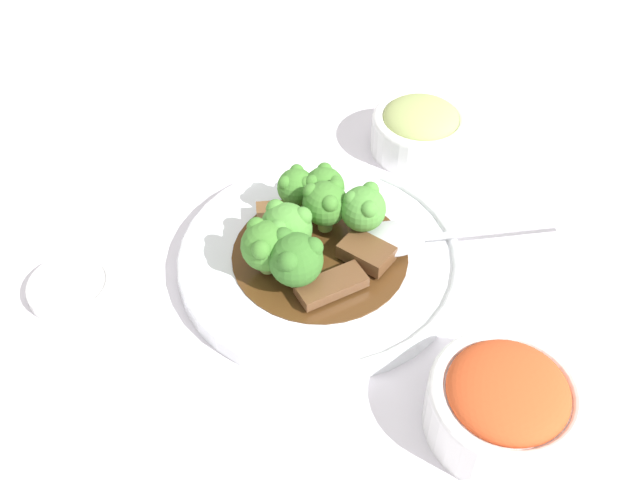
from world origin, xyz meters
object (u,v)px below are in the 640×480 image
Objects in this scene: broccoli_floret_0 at (266,245)px; broccoli_floret_1 at (325,203)px; beef_strip_0 at (366,252)px; side_bowl_appetizer at (420,128)px; beef_strip_1 at (331,285)px; serving_spoon at (408,237)px; beef_strip_2 at (274,225)px; main_plate at (320,258)px; broccoli_floret_4 at (363,208)px; side_bowl_kimchi at (504,403)px; sauce_dish at (70,286)px; broccoli_floret_6 at (296,259)px; broccoli_floret_2 at (324,187)px; broccoli_floret_5 at (296,187)px; broccoli_floret_3 at (286,228)px.

broccoli_floret_0 is 0.99× the size of broccoli_floret_1.
beef_strip_0 is 0.06m from broccoli_floret_1.
side_bowl_appetizer reaches higher than beef_strip_0.
beef_strip_1 is at bearing 146.64° from broccoli_floret_1.
serving_spoon is at bearing 133.92° from side_bowl_appetizer.
beef_strip_2 is (0.08, 0.05, -0.00)m from beef_strip_0.
beef_strip_1 reaches higher than main_plate.
side_bowl_kimchi is at bearing 170.50° from broccoli_floret_4.
broccoli_floret_4 is 0.71× the size of sauce_dish.
broccoli_floret_4 and broccoli_floret_6 have the same top height.
broccoli_floret_0 is at bearing 61.03° from beef_strip_0.
broccoli_floret_1 is at bearing -33.36° from beef_strip_1.
broccoli_floret_2 is (0.02, -0.01, -0.00)m from broccoli_floret_1.
side_bowl_kimchi is (-0.18, -0.03, 0.01)m from beef_strip_1.
broccoli_floret_5 is at bearing -15.97° from main_plate.
broccoli_floret_4 is (0.04, -0.06, 0.03)m from beef_strip_1.
beef_strip_1 is at bearing 146.25° from broccoli_floret_2.
serving_spoon is at bearing -121.71° from broccoli_floret_3.
broccoli_floret_6 reaches higher than main_plate.
beef_strip_1 is at bearing -150.56° from broccoli_floret_0.
broccoli_floret_4 reaches higher than broccoli_floret_0.
main_plate is 0.07m from broccoli_floret_2.
broccoli_floret_3 is 0.68× the size of sauce_dish.
beef_strip_2 is 1.21× the size of broccoli_floret_1.
sauce_dish is (0.04, 0.39, -0.02)m from side_bowl_appetizer.
broccoli_floret_0 is 0.08m from broccoli_floret_5.
broccoli_floret_6 is at bearing -158.93° from broccoli_floret_0.
broccoli_floret_2 reaches higher than serving_spoon.
side_bowl_kimchi reaches higher than main_plate.
serving_spoon is at bearing -88.50° from beef_strip_1.
broccoli_floret_2 is 1.06× the size of broccoli_floret_5.
serving_spoon is at bearing -19.54° from side_bowl_kimchi.
broccoli_floret_1 is (0.06, -0.04, 0.03)m from beef_strip_1.
broccoli_floret_1 is at bearing -81.98° from broccoli_floret_0.
side_bowl_appetizer is (0.05, -0.21, -0.02)m from broccoli_floret_3.
side_bowl_appetizer is (0.11, -0.16, 0.00)m from beef_strip_0.
broccoli_floret_1 is at bearing -3.13° from side_bowl_kimchi.
side_bowl_kimchi is 0.34m from side_bowl_appetizer.
broccoli_floret_5 is at bearing 8.09° from broccoli_floret_1.
beef_strip_0 is 0.99× the size of broccoli_floret_4.
broccoli_floret_5 is at bearing -1.59° from side_bowl_kimchi.
broccoli_floret_4 is at bearing -32.03° from beef_strip_0.
broccoli_floret_2 is at bearing -130.80° from broccoli_floret_5.
broccoli_floret_4 is at bearing -130.34° from beef_strip_2.
broccoli_floret_5 is (0.05, -0.07, -0.00)m from broccoli_floret_0.
side_bowl_kimchi is at bearing -166.37° from broccoli_floret_6.
main_plate is at bearing 41.56° from beef_strip_0.
main_plate reaches higher than sauce_dish.
broccoli_floret_4 is 0.05m from serving_spoon.
sauce_dish is (0.14, 0.23, -0.02)m from beef_strip_0.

